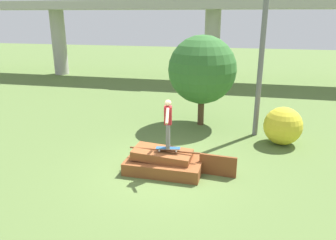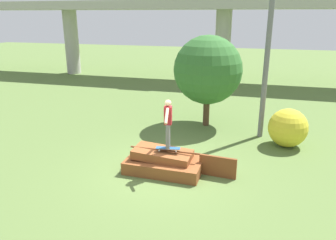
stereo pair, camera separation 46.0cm
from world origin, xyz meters
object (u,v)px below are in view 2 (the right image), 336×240
(skater, at_px, (168,121))
(utility_pole, at_px, (269,34))
(bush_yellow_flowering, at_px, (288,128))
(tree_behind_left, at_px, (208,70))
(skateboard, at_px, (168,148))

(skater, bearing_deg, utility_pole, 55.53)
(utility_pole, height_order, bush_yellow_flowering, utility_pole)
(tree_behind_left, xyz_separation_m, bush_yellow_flowering, (3.25, -1.60, -1.72))
(skateboard, xyz_separation_m, skater, (-0.00, 0.00, 0.87))
(bush_yellow_flowering, bearing_deg, skateboard, -139.13)
(skater, xyz_separation_m, utility_pole, (2.72, 3.97, 2.30))
(skateboard, bearing_deg, utility_pole, 55.53)
(skateboard, xyz_separation_m, tree_behind_left, (0.41, 4.78, 1.64))
(tree_behind_left, relative_size, bush_yellow_flowering, 2.74)
(tree_behind_left, bearing_deg, utility_pole, -19.28)
(tree_behind_left, distance_m, bush_yellow_flowering, 4.01)
(bush_yellow_flowering, bearing_deg, tree_behind_left, 153.73)
(utility_pole, distance_m, bush_yellow_flowering, 3.48)
(utility_pole, bearing_deg, bush_yellow_flowering, -40.24)
(bush_yellow_flowering, bearing_deg, skater, -139.13)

